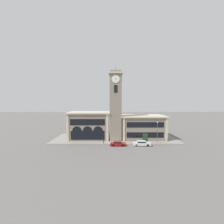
{
  "coord_description": "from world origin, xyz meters",
  "views": [
    {
      "loc": [
        -1.38,
        -41.5,
        11.71
      ],
      "look_at": [
        -1.09,
        2.84,
        8.99
      ],
      "focal_mm": 24.0,
      "sensor_mm": 36.0,
      "label": 1
    }
  ],
  "objects_px": {
    "parked_car_near": "(118,143)",
    "street_lamp": "(157,129)",
    "parked_car_mid": "(142,143)",
    "bollard": "(104,142)"
  },
  "relations": [
    {
      "from": "street_lamp",
      "to": "bollard",
      "type": "xyz_separation_m",
      "value": [
        -15.33,
        -0.09,
        -3.5
      ]
    },
    {
      "from": "parked_car_near",
      "to": "street_lamp",
      "type": "relative_size",
      "value": 0.69
    },
    {
      "from": "bollard",
      "to": "parked_car_mid",
      "type": "bearing_deg",
      "value": -10.02
    },
    {
      "from": "street_lamp",
      "to": "bollard",
      "type": "relative_size",
      "value": 5.82
    },
    {
      "from": "parked_car_near",
      "to": "bollard",
      "type": "distance_m",
      "value": 4.35
    },
    {
      "from": "parked_car_near",
      "to": "street_lamp",
      "type": "distance_m",
      "value": 12.07
    },
    {
      "from": "parked_car_near",
      "to": "parked_car_mid",
      "type": "relative_size",
      "value": 0.87
    },
    {
      "from": "parked_car_mid",
      "to": "street_lamp",
      "type": "distance_m",
      "value": 6.26
    },
    {
      "from": "street_lamp",
      "to": "parked_car_near",
      "type": "bearing_deg",
      "value": -170.32
    },
    {
      "from": "parked_car_near",
      "to": "bollard",
      "type": "xyz_separation_m",
      "value": [
        -3.94,
        1.85,
        0.0
      ]
    }
  ]
}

